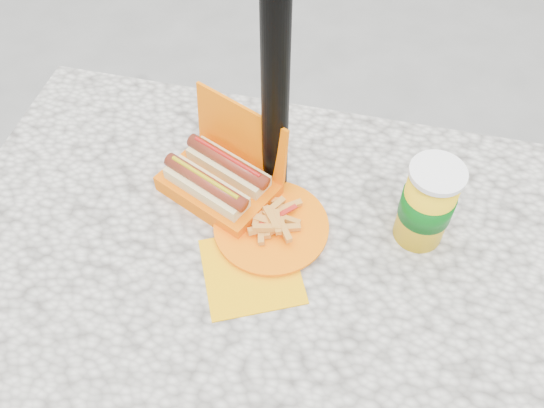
% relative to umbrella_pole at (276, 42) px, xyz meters
% --- Properties ---
extents(ground, '(60.00, 60.00, 0.00)m').
position_rel_umbrella_pole_xyz_m(ground, '(0.00, -0.16, -1.10)').
color(ground, slate).
extents(picnic_table, '(1.20, 0.80, 0.75)m').
position_rel_umbrella_pole_xyz_m(picnic_table, '(0.00, -0.16, -0.46)').
color(picnic_table, beige).
rests_on(picnic_table, ground).
extents(umbrella_pole, '(0.05, 0.05, 2.20)m').
position_rel_umbrella_pole_xyz_m(umbrella_pole, '(0.00, 0.00, 0.00)').
color(umbrella_pole, black).
rests_on(umbrella_pole, ground).
extents(hotdog_box, '(0.26, 0.23, 0.18)m').
position_rel_umbrella_pole_xyz_m(hotdog_box, '(-0.10, -0.05, -0.31)').
color(hotdog_box, '#FF6C00').
rests_on(hotdog_box, picnic_table).
extents(fries_plate, '(0.24, 0.33, 0.04)m').
position_rel_umbrella_pole_xyz_m(fries_plate, '(0.02, -0.12, -0.34)').
color(fries_plate, '#F8A903').
rests_on(fries_plate, picnic_table).
extents(soda_cup, '(0.10, 0.10, 0.18)m').
position_rel_umbrella_pole_xyz_m(soda_cup, '(0.30, -0.06, -0.26)').
color(soda_cup, yellow).
rests_on(soda_cup, picnic_table).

